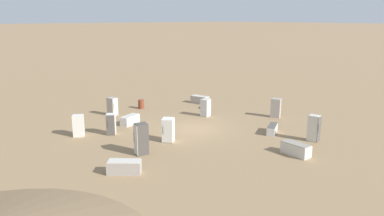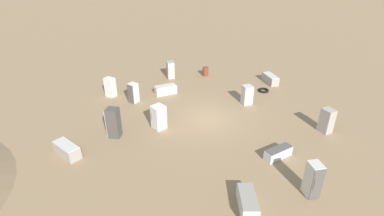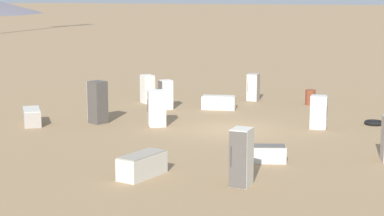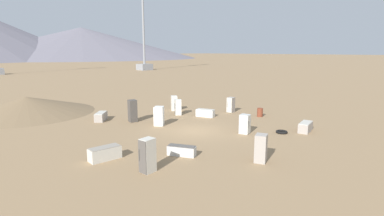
{
  "view_description": "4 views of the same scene",
  "coord_description": "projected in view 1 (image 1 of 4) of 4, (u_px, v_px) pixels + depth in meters",
  "views": [
    {
      "loc": [
        -20.48,
        17.43,
        8.17
      ],
      "look_at": [
        -0.03,
        0.27,
        1.66
      ],
      "focal_mm": 35.0,
      "sensor_mm": 36.0,
      "label": 1
    },
    {
      "loc": [
        -17.8,
        1.57,
        10.31
      ],
      "look_at": [
        -0.48,
        1.06,
        1.13
      ],
      "focal_mm": 28.0,
      "sensor_mm": 36.0,
      "label": 2
    },
    {
      "loc": [
        -24.16,
        -13.18,
        5.69
      ],
      "look_at": [
        -1.26,
        1.23,
        1.03
      ],
      "focal_mm": 60.0,
      "sensor_mm": 36.0,
      "label": 3
    },
    {
      "loc": [
        -15.41,
        -16.63,
        6.15
      ],
      "look_at": [
        0.76,
        1.13,
        1.55
      ],
      "focal_mm": 28.0,
      "sensor_mm": 36.0,
      "label": 4
    }
  ],
  "objects": [
    {
      "name": "scrap_tire",
      "position": [
        204.0,
        107.0,
        34.45
      ],
      "size": [
        0.87,
        0.87,
        0.18
      ],
      "color": "black",
      "rests_on": "ground_plane"
    },
    {
      "name": "discarded_fridge_3",
      "position": [
        276.0,
        108.0,
        31.17
      ],
      "size": [
        0.96,
        0.88,
        1.59
      ],
      "rotation": [
        0.0,
        0.0,
        5.16
      ],
      "color": "#A89E93",
      "rests_on": "ground_plane"
    },
    {
      "name": "discarded_fridge_5",
      "position": [
        111.0,
        124.0,
        26.61
      ],
      "size": [
        0.86,
        0.85,
        1.51
      ],
      "rotation": [
        0.0,
        0.0,
        0.94
      ],
      "color": "silver",
      "rests_on": "ground_plane"
    },
    {
      "name": "ground_plane",
      "position": [
        195.0,
        129.0,
        28.07
      ],
      "size": [
        1000.0,
        1000.0,
        0.0
      ],
      "primitive_type": "plane",
      "color": "#937551"
    },
    {
      "name": "discarded_fridge_10",
      "position": [
        314.0,
        128.0,
        25.13
      ],
      "size": [
        0.82,
        0.67,
        1.79
      ],
      "rotation": [
        0.0,
        0.0,
        1.73
      ],
      "color": "beige",
      "rests_on": "ground_plane"
    },
    {
      "name": "discarded_fridge_6",
      "position": [
        296.0,
        149.0,
        22.68
      ],
      "size": [
        1.8,
        0.77,
        0.76
      ],
      "rotation": [
        0.0,
        0.0,
        4.69
      ],
      "color": "beige",
      "rests_on": "ground_plane"
    },
    {
      "name": "discarded_fridge_9",
      "position": [
        124.0,
        167.0,
        20.0
      ],
      "size": [
        1.73,
        1.82,
        0.73
      ],
      "rotation": [
        0.0,
        0.0,
        2.42
      ],
      "color": "#A89E93",
      "rests_on": "ground_plane"
    },
    {
      "name": "discarded_fridge_11",
      "position": [
        206.0,
        108.0,
        31.53
      ],
      "size": [
        0.81,
        0.86,
        1.47
      ],
      "rotation": [
        0.0,
        0.0,
        3.43
      ],
      "color": "silver",
      "rests_on": "ground_plane"
    },
    {
      "name": "discarded_fridge_2",
      "position": [
        141.0,
        139.0,
        22.69
      ],
      "size": [
        0.78,
        0.86,
        1.94
      ],
      "rotation": [
        0.0,
        0.0,
        6.08
      ],
      "color": "#4C4742",
      "rests_on": "ground_plane"
    },
    {
      "name": "discarded_fridge_7",
      "position": [
        200.0,
        100.0,
        36.3
      ],
      "size": [
        1.91,
        1.16,
        0.73
      ],
      "rotation": [
        0.0,
        0.0,
        4.97
      ],
      "color": "#A89E93",
      "rests_on": "ground_plane"
    },
    {
      "name": "discarded_fridge_1",
      "position": [
        78.0,
        126.0,
        26.2
      ],
      "size": [
        0.9,
        0.93,
        1.54
      ],
      "rotation": [
        0.0,
        0.0,
        4.16
      ],
      "color": "silver",
      "rests_on": "ground_plane"
    },
    {
      "name": "rusty_barrel",
      "position": [
        141.0,
        104.0,
        34.24
      ],
      "size": [
        0.54,
        0.54,
        0.81
      ],
      "color": "brown",
      "rests_on": "ground_plane"
    },
    {
      "name": "discarded_fridge_0",
      "position": [
        168.0,
        130.0,
        25.07
      ],
      "size": [
        1.06,
        1.06,
        1.61
      ],
      "rotation": [
        0.0,
        0.0,
        0.72
      ],
      "color": "white",
      "rests_on": "ground_plane"
    },
    {
      "name": "discarded_fridge_8",
      "position": [
        130.0,
        120.0,
        29.21
      ],
      "size": [
        1.3,
        1.84,
        0.71
      ],
      "rotation": [
        0.0,
        0.0,
        0.4
      ],
      "color": "white",
      "rests_on": "ground_plane"
    },
    {
      "name": "discarded_fridge_4",
      "position": [
        112.0,
        107.0,
        31.79
      ],
      "size": [
        0.89,
        0.75,
        1.53
      ],
      "rotation": [
        0.0,
        0.0,
        1.81
      ],
      "color": "#A89E93",
      "rests_on": "ground_plane"
    },
    {
      "name": "discarded_fridge_12",
      "position": [
        272.0,
        129.0,
        26.98
      ],
      "size": [
        1.32,
        1.74,
        0.61
      ],
      "rotation": [
        0.0,
        0.0,
        0.52
      ],
      "color": "silver",
      "rests_on": "ground_plane"
    }
  ]
}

